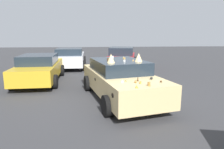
{
  "coord_description": "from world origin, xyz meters",
  "views": [
    {
      "loc": [
        -6.97,
        0.94,
        2.31
      ],
      "look_at": [
        0.0,
        0.3,
        0.9
      ],
      "focal_mm": 32.26,
      "sensor_mm": 36.0,
      "label": 1
    }
  ],
  "objects_px": {
    "parked_sedan_row_back_far": "(70,58)",
    "art_car_decorated": "(120,79)",
    "parked_sedan_behind_right": "(121,58)",
    "parked_sedan_near_left": "(40,68)"
  },
  "relations": [
    {
      "from": "parked_sedan_near_left",
      "to": "parked_sedan_behind_right",
      "type": "xyz_separation_m",
      "value": [
        3.83,
        -4.54,
        0.02
      ]
    },
    {
      "from": "art_car_decorated",
      "to": "parked_sedan_row_back_far",
      "type": "distance_m",
      "value": 7.39
    },
    {
      "from": "parked_sedan_row_back_far",
      "to": "art_car_decorated",
      "type": "bearing_deg",
      "value": -161.38
    },
    {
      "from": "art_car_decorated",
      "to": "parked_sedan_row_back_far",
      "type": "height_order",
      "value": "art_car_decorated"
    },
    {
      "from": "art_car_decorated",
      "to": "parked_sedan_behind_right",
      "type": "bearing_deg",
      "value": 158.73
    },
    {
      "from": "parked_sedan_row_back_far",
      "to": "parked_sedan_near_left",
      "type": "bearing_deg",
      "value": 164.43
    },
    {
      "from": "art_car_decorated",
      "to": "parked_sedan_near_left",
      "type": "relative_size",
      "value": 1.07
    },
    {
      "from": "parked_sedan_behind_right",
      "to": "parked_sedan_row_back_far",
      "type": "distance_m",
      "value": 3.52
    },
    {
      "from": "art_car_decorated",
      "to": "parked_sedan_behind_right",
      "type": "xyz_separation_m",
      "value": [
        6.74,
        -0.99,
        -0.02
      ]
    },
    {
      "from": "parked_sedan_behind_right",
      "to": "parked_sedan_row_back_far",
      "type": "bearing_deg",
      "value": -80.79
    }
  ]
}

